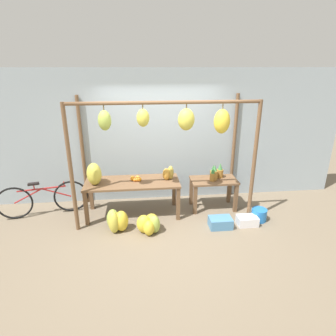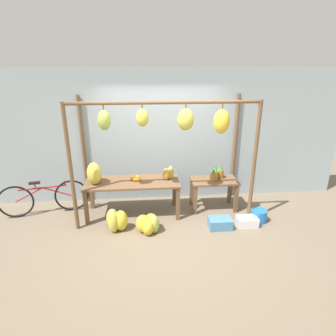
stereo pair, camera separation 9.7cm
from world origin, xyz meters
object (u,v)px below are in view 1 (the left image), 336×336
object	(u,v)px
orange_pile	(136,179)
fruit_crate_white	(220,222)
banana_pile_on_table	(94,175)
parked_bicycle	(43,199)
banana_pile_ground_right	(149,224)
fruit_crate_purple	(247,221)
banana_pile_ground_left	(117,221)
pineapple_cluster	(215,173)
papaya_pile	(168,174)
blue_bucket	(259,215)

from	to	relation	value
orange_pile	fruit_crate_white	bearing A→B (deg)	-24.40
banana_pile_on_table	parked_bicycle	bearing A→B (deg)	169.53
banana_pile_on_table	banana_pile_ground_right	world-z (taller)	banana_pile_on_table
fruit_crate_purple	banana_pile_on_table	bearing A→B (deg)	167.92
banana_pile_ground_left	pineapple_cluster	bearing A→B (deg)	19.42
fruit_crate_white	papaya_pile	distance (m)	1.36
pineapple_cluster	parked_bicycle	world-z (taller)	pineapple_cluster
orange_pile	blue_bucket	world-z (taller)	orange_pile
orange_pile	fruit_crate_purple	distance (m)	2.26
orange_pile	papaya_pile	size ratio (longest dim) A/B	0.78
banana_pile_ground_right	fruit_crate_purple	size ratio (longest dim) A/B	1.30
orange_pile	blue_bucket	size ratio (longest dim) A/B	0.75
pineapple_cluster	fruit_crate_white	distance (m)	1.04
papaya_pile	blue_bucket	bearing A→B (deg)	-17.56
banana_pile_ground_left	papaya_pile	size ratio (longest dim) A/B	1.52
banana_pile_ground_left	blue_bucket	distance (m)	2.71
banana_pile_on_table	blue_bucket	distance (m)	3.24
banana_pile_on_table	pineapple_cluster	distance (m)	2.39
pineapple_cluster	orange_pile	bearing A→B (deg)	-176.34
orange_pile	blue_bucket	bearing A→B (deg)	-12.80
pineapple_cluster	fruit_crate_white	xyz separation A→B (m)	(-0.08, -0.79, -0.67)
parked_bicycle	banana_pile_ground_right	bearing A→B (deg)	-22.46
orange_pile	parked_bicycle	size ratio (longest dim) A/B	0.13
pineapple_cluster	fruit_crate_white	bearing A→B (deg)	-95.74
parked_bicycle	blue_bucket	bearing A→B (deg)	-9.10
fruit_crate_white	blue_bucket	size ratio (longest dim) A/B	1.43
blue_bucket	parked_bicycle	size ratio (longest dim) A/B	0.17
fruit_crate_white	fruit_crate_purple	world-z (taller)	fruit_crate_white
banana_pile_ground_right	blue_bucket	bearing A→B (deg)	4.85
parked_bicycle	pineapple_cluster	bearing A→B (deg)	-0.61
blue_bucket	parked_bicycle	world-z (taller)	parked_bicycle
banana_pile_ground_right	fruit_crate_white	distance (m)	1.32
blue_bucket	papaya_pile	bearing A→B (deg)	162.44
banana_pile_ground_right	fruit_crate_white	bearing A→B (deg)	0.85
orange_pile	banana_pile_ground_left	size ratio (longest dim) A/B	0.52
banana_pile_ground_left	banana_pile_ground_right	bearing A→B (deg)	-11.07
orange_pile	blue_bucket	xyz separation A→B (m)	(2.33, -0.53, -0.64)
parked_bicycle	banana_pile_on_table	bearing A→B (deg)	-10.47
pineapple_cluster	banana_pile_ground_right	xyz separation A→B (m)	(-1.39, -0.81, -0.61)
orange_pile	banana_pile_ground_right	xyz separation A→B (m)	(0.21, -0.71, -0.60)
banana_pile_ground_right	blue_bucket	size ratio (longest dim) A/B	1.67
papaya_pile	fruit_crate_purple	world-z (taller)	papaya_pile
banana_pile_on_table	banana_pile_ground_left	bearing A→B (deg)	-53.13
banana_pile_ground_left	parked_bicycle	xyz separation A→B (m)	(-1.47, 0.73, 0.15)
banana_pile_ground_right	fruit_crate_purple	world-z (taller)	banana_pile_ground_right
banana_pile_ground_left	parked_bicycle	size ratio (longest dim) A/B	0.25
banana_pile_on_table	blue_bucket	world-z (taller)	banana_pile_on_table
fruit_crate_white	papaya_pile	bearing A→B (deg)	141.98
banana_pile_ground_right	parked_bicycle	world-z (taller)	parked_bicycle
banana_pile_on_table	parked_bicycle	world-z (taller)	banana_pile_on_table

